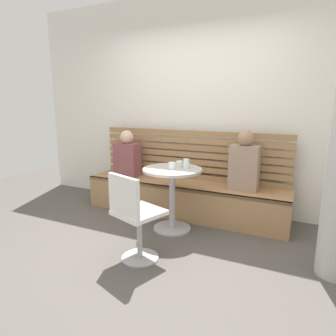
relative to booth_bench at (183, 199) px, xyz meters
name	(u,v)px	position (x,y,z in m)	size (l,w,h in m)	color
ground	(136,254)	(0.00, -1.20, -0.22)	(8.00, 8.00, 0.00)	#514C47
back_wall	(196,104)	(0.00, 0.44, 1.23)	(5.20, 0.10, 2.90)	white
booth_bench	(183,199)	(0.00, 0.00, 0.00)	(2.70, 0.52, 0.44)	#A87C51
booth_backrest	(190,155)	(0.00, 0.24, 0.56)	(2.65, 0.04, 0.67)	#9A7249
cafe_table	(172,187)	(0.07, -0.50, 0.30)	(0.68, 0.68, 0.74)	#ADADB2
white_chair	(134,215)	(0.05, -1.31, 0.24)	(0.51, 0.51, 0.85)	#ADADB2
person_adult	(244,163)	(0.77, 0.04, 0.54)	(0.34, 0.22, 0.72)	#9E7F6B
person_child_left	(127,156)	(-0.87, 0.01, 0.51)	(0.34, 0.22, 0.66)	brown
cup_water_clear	(186,164)	(0.21, -0.42, 0.57)	(0.07, 0.07, 0.11)	white
cup_glass_short	(172,166)	(0.09, -0.53, 0.56)	(0.08, 0.08, 0.08)	silver
cup_ceramic_white	(180,164)	(0.11, -0.39, 0.55)	(0.08, 0.08, 0.07)	white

